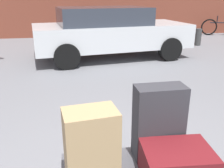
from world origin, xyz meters
name	(u,v)px	position (x,y,z in m)	size (l,w,h in m)	color
suitcase_charcoal_rear_right	(159,122)	(0.24, 0.20, 0.67)	(0.43, 0.21, 0.67)	#2D2D33
suitcase_maroon_front_left	(176,164)	(0.29, -0.12, 0.47)	(0.54, 0.40, 0.27)	maroon
suitcase_tan_center	(91,153)	(-0.38, -0.15, 0.67)	(0.37, 0.25, 0.66)	#9E7F56
parked_car	(110,31)	(0.65, 5.41, 0.76)	(4.51, 2.39, 1.42)	silver
bicycle_leaning	(221,27)	(6.30, 8.83, 0.37)	(1.73, 0.45, 0.96)	black
bollard_kerb_near	(164,38)	(2.81, 6.73, 0.30)	(0.23, 0.23, 0.60)	#383838
bollard_kerb_mid	(198,37)	(4.09, 6.73, 0.30)	(0.23, 0.23, 0.60)	#383838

